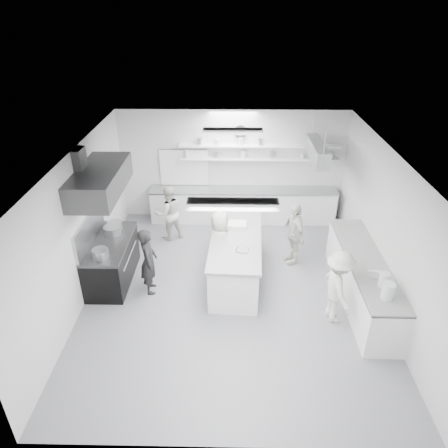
{
  "coord_description": "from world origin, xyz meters",
  "views": [
    {
      "loc": [
        -0.03,
        -7.08,
        5.52
      ],
      "look_at": [
        -0.17,
        0.6,
        1.3
      ],
      "focal_mm": 33.38,
      "sensor_mm": 36.0,
      "label": 1
    }
  ],
  "objects_px": {
    "prep_island": "(236,258)",
    "cook_back": "(168,213)",
    "stove": "(112,262)",
    "right_counter": "(362,280)",
    "cook_stove": "(149,261)",
    "back_counter": "(243,205)"
  },
  "relations": [
    {
      "from": "right_counter",
      "to": "cook_stove",
      "type": "distance_m",
      "value": 4.37
    },
    {
      "from": "cook_stove",
      "to": "cook_back",
      "type": "distance_m",
      "value": 2.2
    },
    {
      "from": "prep_island",
      "to": "cook_back",
      "type": "relative_size",
      "value": 1.82
    },
    {
      "from": "right_counter",
      "to": "cook_back",
      "type": "bearing_deg",
      "value": 150.5
    },
    {
      "from": "stove",
      "to": "right_counter",
      "type": "xyz_separation_m",
      "value": [
        5.25,
        -0.6,
        0.02
      ]
    },
    {
      "from": "cook_back",
      "to": "cook_stove",
      "type": "bearing_deg",
      "value": 58.48
    },
    {
      "from": "back_counter",
      "to": "cook_stove",
      "type": "xyz_separation_m",
      "value": [
        -2.01,
        -3.19,
        0.28
      ]
    },
    {
      "from": "stove",
      "to": "cook_stove",
      "type": "xyz_separation_m",
      "value": [
        0.89,
        -0.39,
        0.29
      ]
    },
    {
      "from": "prep_island",
      "to": "cook_stove",
      "type": "bearing_deg",
      "value": -160.39
    },
    {
      "from": "right_counter",
      "to": "prep_island",
      "type": "height_order",
      "value": "prep_island"
    },
    {
      "from": "cook_back",
      "to": "back_counter",
      "type": "bearing_deg",
      "value": 179.11
    },
    {
      "from": "cook_back",
      "to": "stove",
      "type": "bearing_deg",
      "value": 32.36
    },
    {
      "from": "stove",
      "to": "cook_back",
      "type": "distance_m",
      "value": 2.08
    },
    {
      "from": "back_counter",
      "to": "cook_back",
      "type": "bearing_deg",
      "value": -152.3
    },
    {
      "from": "cook_stove",
      "to": "cook_back",
      "type": "bearing_deg",
      "value": -12.31
    },
    {
      "from": "back_counter",
      "to": "prep_island",
      "type": "distance_m",
      "value": 2.66
    },
    {
      "from": "right_counter",
      "to": "cook_stove",
      "type": "bearing_deg",
      "value": 177.24
    },
    {
      "from": "prep_island",
      "to": "cook_stove",
      "type": "height_order",
      "value": "cook_stove"
    },
    {
      "from": "stove",
      "to": "back_counter",
      "type": "height_order",
      "value": "back_counter"
    },
    {
      "from": "prep_island",
      "to": "cook_back",
      "type": "height_order",
      "value": "cook_back"
    },
    {
      "from": "back_counter",
      "to": "cook_stove",
      "type": "relative_size",
      "value": 3.4
    },
    {
      "from": "back_counter",
      "to": "right_counter",
      "type": "relative_size",
      "value": 1.52
    }
  ]
}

